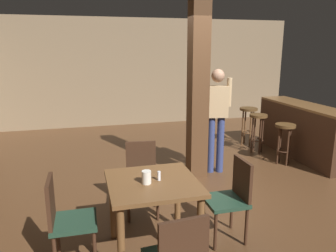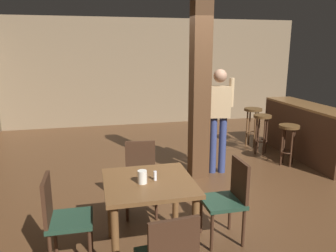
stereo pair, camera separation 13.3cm
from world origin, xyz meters
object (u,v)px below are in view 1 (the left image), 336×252
Objects in this scene: salt_shaker at (159,176)px; bar_stool_mid at (258,124)px; napkin_cup at (146,177)px; bar_stool_near at (285,134)px; standing_person at (217,114)px; chair_west at (65,217)px; bar_counter at (299,130)px; dining_table at (153,195)px; chair_north at (142,174)px; chair_east at (232,195)px; bar_stool_far at (248,117)px.

salt_shaker is 0.12× the size of bar_stool_mid.
napkin_cup is 3.53m from bar_stool_near.
standing_person is (1.56, 1.95, 0.16)m from napkin_cup.
bar_counter reaches higher than chair_west.
dining_table is 0.22m from napkin_cup.
bar_counter is at bearing 33.89° from dining_table.
salt_shaker is (0.02, -0.87, 0.32)m from chair_north.
bar_stool_mid is (2.65, 1.79, 0.07)m from chair_north.
standing_person is (1.49, 1.91, 0.37)m from dining_table.
chair_east is at bearing -45.53° from chair_north.
chair_north reaches higher than bar_stool_far.
chair_west reaches higher than salt_shaker.
chair_east is at bearing -124.78° from bar_stool_mid.
dining_table is at bearing 0.12° from chair_west.
napkin_cup is 0.06× the size of bar_counter.
chair_north is 1.11× the size of bar_stool_far.
standing_person is at bearing 52.10° from dining_table.
chair_west is 4.16m from bar_stool_near.
bar_stool_far is (2.74, 2.35, 0.10)m from chair_north.
standing_person is 1.89m from bar_stool_far.
bar_stool_far is at bearing 119.65° from bar_counter.
bar_counter is (4.18, 2.25, 0.01)m from chair_west.
chair_east is at bearing 3.98° from napkin_cup.
chair_west is at bearing -143.12° from bar_stool_mid.
napkin_cup reaches higher than bar_stool_far.
bar_stool_near is 0.94× the size of bar_stool_mid.
salt_shaker reaches higher than bar_stool_far.
napkin_cup is at bearing -97.17° from chair_north.
bar_stool_far is at bearing 91.87° from bar_stool_near.
chair_east is 1.00× the size of chair_north.
bar_stool_far is at bearing 41.56° from chair_west.
chair_east is 3.32m from bar_counter.
chair_west is 1.11× the size of bar_stool_far.
bar_counter reaches higher than bar_stool_near.
standing_person reaches higher than dining_table.
chair_east reaches higher than bar_stool_far.
napkin_cup reaches higher than bar_stool_near.
bar_counter is (1.85, 0.34, -0.49)m from standing_person.
dining_table is 3.44m from bar_stool_near.
standing_person is at bearing -134.87° from bar_stool_far.
dining_table is 2.45m from standing_person.
bar_stool_far is (1.92, 3.19, 0.10)m from chair_east.
napkin_cup is 0.16× the size of bar_stool_mid.
dining_table is at bearing -135.46° from bar_stool_mid.
bar_stool_near is (2.78, 1.09, 0.04)m from chair_north.
chair_east is 3.20m from bar_stool_mid.
chair_west reaches higher than bar_stool_far.
standing_person is at bearing 51.42° from napkin_cup.
bar_stool_near is (-0.51, -0.29, 0.04)m from bar_counter.
napkin_cup is 0.07× the size of standing_person.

